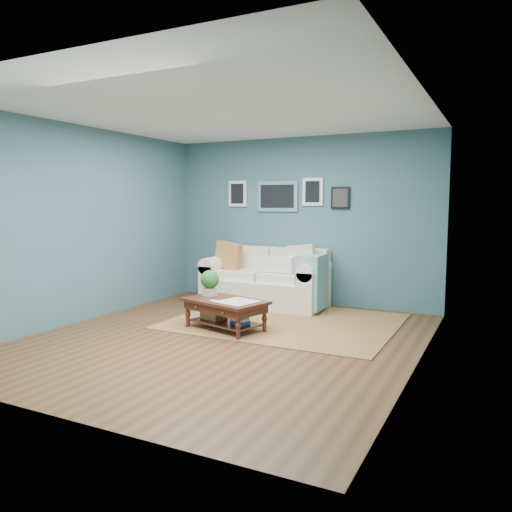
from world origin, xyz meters
The scene contains 4 objects.
room_shell centered at (-0.01, 0.06, 1.36)m, with size 5.00×5.02×2.70m.
area_rug centered at (0.31, 1.14, 0.01)m, with size 2.98×2.39×0.01m, color brown.
loveseat centered at (-0.33, 2.03, 0.42)m, with size 2.00×0.91×1.03m.
coffee_table centered at (-0.25, 0.40, 0.33)m, with size 1.20×0.88×0.75m.
Camera 1 is at (3.00, -5.11, 1.64)m, focal length 35.00 mm.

